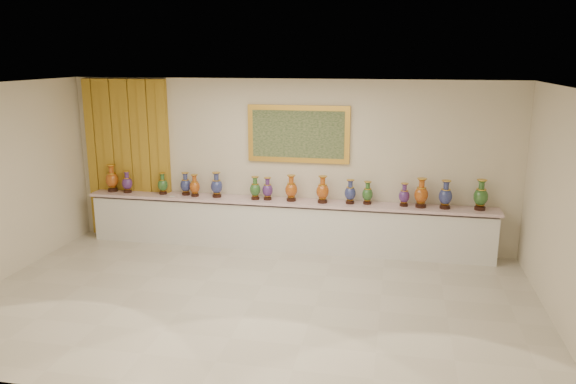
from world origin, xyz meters
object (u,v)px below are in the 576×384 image
vase_0 (112,179)px  counter (285,225)px  vase_2 (163,185)px  vase_1 (127,183)px

vase_0 → counter: bearing=-0.2°
counter → vase_0: (-3.31, 0.01, 0.69)m
counter → vase_0: bearing=179.8°
vase_0 → vase_2: (1.02, -0.02, -0.05)m
vase_0 → vase_1: size_ratio=1.25×
counter → vase_2: 2.38m
vase_1 → vase_2: 0.70m
counter → vase_2: (-2.30, -0.00, 0.64)m
vase_0 → vase_1: (0.32, -0.03, -0.05)m
counter → vase_1: vase_1 is taller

